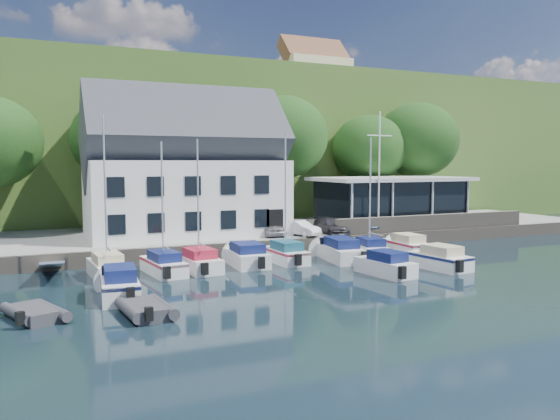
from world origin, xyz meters
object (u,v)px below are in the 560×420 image
(dinghy_0, at_px, (35,311))
(car_silver, at_px, (269,226))
(boat_r1_3, at_px, (246,254))
(boat_r1_4, at_px, (285,195))
(boat_r2_4, at_px, (439,257))
(boat_r1_1, at_px, (162,202))
(boat_r1_5, at_px, (339,249))
(boat_r1_0, at_px, (105,201))
(harbor_building, at_px, (185,176))
(dinghy_1, at_px, (146,307))
(boat_r2_0, at_px, (119,282))
(car_blue, at_px, (360,222))
(club_pavilion, at_px, (391,201))
(car_dgrey, at_px, (331,226))
(boat_r1_7, at_px, (406,243))
(boat_r1_6, at_px, (370,196))
(boat_r2_3, at_px, (385,263))
(car_white, at_px, (301,228))
(boat_r1_2, at_px, (198,199))
(flagpole, at_px, (379,172))

(dinghy_0, bearing_deg, car_silver, 18.53)
(car_silver, height_order, boat_r1_3, car_silver)
(boat_r1_4, height_order, boat_r2_4, boat_r1_4)
(boat_r1_1, xyz_separation_m, dinghy_0, (-6.67, -6.97, -3.78))
(boat_r1_1, distance_m, boat_r1_5, 11.93)
(boat_r1_0, relative_size, dinghy_0, 2.81)
(boat_r1_3, bearing_deg, harbor_building, 103.73)
(boat_r1_4, distance_m, dinghy_1, 14.07)
(harbor_building, relative_size, boat_r2_0, 2.48)
(car_blue, bearing_deg, boat_r1_3, -158.15)
(dinghy_1, bearing_deg, boat_r1_1, 67.47)
(club_pavilion, distance_m, boat_r1_1, 23.29)
(car_dgrey, bearing_deg, boat_r1_3, -149.07)
(boat_r1_7, distance_m, boat_r2_0, 20.82)
(boat_r1_4, bearing_deg, boat_r1_3, 175.45)
(boat_r1_6, bearing_deg, dinghy_1, -144.59)
(boat_r2_0, height_order, boat_r2_3, boat_r2_0)
(harbor_building, distance_m, dinghy_0, 19.72)
(car_silver, bearing_deg, car_white, -24.45)
(boat_r1_2, distance_m, boat_r2_3, 11.32)
(harbor_building, bearing_deg, boat_r1_4, -63.83)
(boat_r1_2, bearing_deg, boat_r1_3, 3.96)
(boat_r1_6, height_order, dinghy_0, boat_r1_6)
(car_silver, xyz_separation_m, dinghy_0, (-15.79, -13.04, -1.30))
(boat_r1_2, bearing_deg, car_white, 22.85)
(harbor_building, height_order, car_dgrey, harbor_building)
(flagpole, relative_size, boat_r1_3, 1.59)
(car_white, height_order, boat_r2_4, car_white)
(car_silver, height_order, boat_r1_4, boat_r1_4)
(harbor_building, xyz_separation_m, boat_r1_7, (13.52, -8.75, -4.66))
(boat_r1_4, xyz_separation_m, dinghy_1, (-10.32, -8.73, -3.93))
(boat_r2_3, bearing_deg, boat_r1_7, 36.73)
(harbor_building, distance_m, boat_r1_7, 16.77)
(boat_r1_3, height_order, boat_r1_6, boat_r1_6)
(boat_r1_5, bearing_deg, boat_r1_2, -173.72)
(boat_r1_4, xyz_separation_m, boat_r1_6, (6.00, -0.48, -0.20))
(boat_r1_3, relative_size, boat_r1_7, 1.05)
(harbor_building, xyz_separation_m, dinghy_1, (-6.08, -17.35, -4.97))
(boat_r1_4, height_order, boat_r2_3, boat_r1_4)
(car_white, xyz_separation_m, flagpole, (6.71, -0.14, 4.11))
(boat_r2_4, distance_m, dinghy_1, 18.18)
(flagpole, distance_m, boat_r2_0, 23.55)
(boat_r1_3, xyz_separation_m, boat_r1_4, (2.61, -0.08, 3.58))
(car_blue, relative_size, dinghy_1, 1.16)
(car_silver, distance_m, car_dgrey, 4.76)
(club_pavilion, relative_size, boat_r2_0, 2.27)
(flagpole, height_order, boat_r2_4, flagpole)
(boat_r1_2, xyz_separation_m, boat_r2_0, (-5.12, -4.70, -3.45))
(car_blue, relative_size, boat_r1_2, 0.45)
(boat_r1_6, xyz_separation_m, boat_r2_0, (-16.92, -4.71, -3.33))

